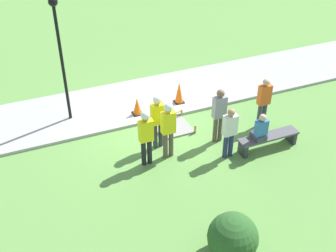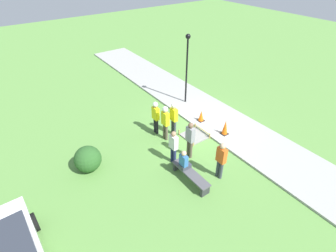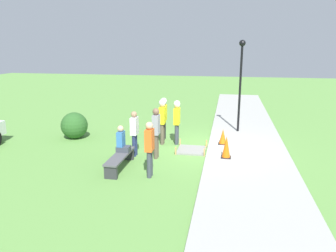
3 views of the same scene
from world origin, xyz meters
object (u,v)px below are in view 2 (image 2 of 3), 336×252
at_px(bystander_in_white_shirt, 190,138).
at_px(traffic_cone_near_patch, 225,127).
at_px(park_bench, 191,175).
at_px(traffic_cone_far_patch, 201,116).
at_px(worker_supervisor, 174,116).
at_px(person_seated_on_bench, 184,161).
at_px(worker_assistant, 156,115).
at_px(lamppost_near, 187,60).
at_px(worker_trainee, 165,120).
at_px(bystander_in_orange_shirt, 221,159).
at_px(bystander_in_gray_shirt, 173,146).

bearing_deg(bystander_in_white_shirt, traffic_cone_near_patch, -85.17).
xyz_separation_m(park_bench, bystander_in_white_shirt, (1.23, -0.94, 0.70)).
bearing_deg(traffic_cone_far_patch, park_bench, 133.22).
height_order(worker_supervisor, bystander_in_white_shirt, bystander_in_white_shirt).
xyz_separation_m(person_seated_on_bench, worker_assistant, (3.26, -0.78, 0.26)).
bearing_deg(lamppost_near, worker_assistant, 116.22).
height_order(traffic_cone_near_patch, bystander_in_white_shirt, bystander_in_white_shirt).
distance_m(traffic_cone_near_patch, bystander_in_white_shirt, 2.52).
height_order(park_bench, worker_trainee, worker_trainee).
xyz_separation_m(traffic_cone_far_patch, park_bench, (-3.05, 3.24, -0.07)).
bearing_deg(lamppost_near, traffic_cone_far_patch, 163.53).
bearing_deg(bystander_in_orange_shirt, lamppost_near, -25.90).
relative_size(traffic_cone_near_patch, person_seated_on_bench, 0.88).
distance_m(traffic_cone_near_patch, person_seated_on_bench, 3.62).
relative_size(worker_assistant, bystander_in_white_shirt, 0.99).
bearing_deg(traffic_cone_far_patch, bystander_in_white_shirt, 128.34).
distance_m(worker_assistant, bystander_in_gray_shirt, 2.40).
bearing_deg(traffic_cone_far_patch, person_seated_on_bench, 128.99).
bearing_deg(bystander_in_orange_shirt, bystander_in_white_shirt, 5.99).
relative_size(traffic_cone_near_patch, bystander_in_white_shirt, 0.43).
distance_m(worker_assistant, bystander_in_orange_shirt, 4.15).
xyz_separation_m(person_seated_on_bench, bystander_in_orange_shirt, (-0.87, -1.17, 0.17)).
bearing_deg(worker_trainee, worker_supervisor, -80.53).
bearing_deg(traffic_cone_near_patch, worker_trainee, 59.76).
relative_size(park_bench, bystander_in_gray_shirt, 1.18).
bearing_deg(lamppost_near, bystander_in_white_shirt, 143.50).
relative_size(person_seated_on_bench, bystander_in_orange_shirt, 0.51).
distance_m(traffic_cone_near_patch, bystander_in_gray_shirt, 3.31).
bearing_deg(worker_assistant, worker_trainee, -173.14).
relative_size(worker_assistant, bystander_in_orange_shirt, 1.03).
relative_size(worker_supervisor, bystander_in_white_shirt, 0.99).
xyz_separation_m(worker_assistant, lamppost_near, (1.55, -3.15, 1.67)).
height_order(traffic_cone_near_patch, worker_trainee, worker_trainee).
xyz_separation_m(bystander_in_orange_shirt, bystander_in_gray_shirt, (1.82, 1.00, -0.05)).
height_order(worker_supervisor, bystander_in_gray_shirt, worker_supervisor).
height_order(worker_supervisor, worker_trainee, worker_trainee).
height_order(bystander_in_gray_shirt, bystander_in_white_shirt, bystander_in_white_shirt).
bearing_deg(bystander_in_orange_shirt, person_seated_on_bench, 53.41).
height_order(traffic_cone_near_patch, worker_supervisor, worker_supervisor).
bearing_deg(bystander_in_white_shirt, park_bench, 142.53).
xyz_separation_m(traffic_cone_far_patch, person_seated_on_bench, (-2.66, 3.29, 0.41)).
bearing_deg(traffic_cone_near_patch, worker_supervisor, 51.41).
height_order(person_seated_on_bench, worker_assistant, worker_assistant).
distance_m(bystander_in_orange_shirt, bystander_in_gray_shirt, 2.08).
relative_size(worker_trainee, bystander_in_gray_shirt, 1.12).
relative_size(worker_trainee, lamppost_near, 0.45).
bearing_deg(traffic_cone_near_patch, bystander_in_orange_shirt, 130.14).
xyz_separation_m(worker_trainee, bystander_in_white_shirt, (-1.71, -0.13, -0.07)).
distance_m(traffic_cone_far_patch, bystander_in_gray_shirt, 3.61).
distance_m(traffic_cone_near_patch, lamppost_near, 4.41).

